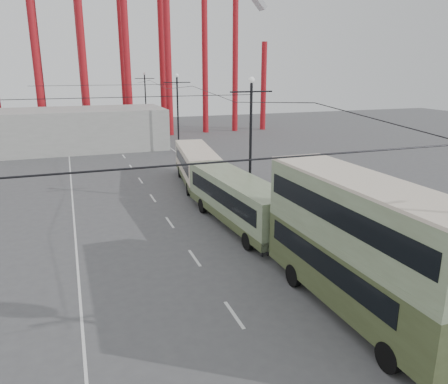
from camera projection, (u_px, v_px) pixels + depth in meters
name	position (u px, v px, depth m)	size (l,w,h in m)	color
ground	(303.00, 370.00, 14.86)	(160.00, 160.00, 0.00)	#4A4A4C
road_markings	(161.00, 206.00, 32.43)	(12.52, 120.00, 0.01)	silver
lamp_post_mid	(251.00, 143.00, 31.70)	(3.20, 0.44, 9.32)	black
lamp_post_far	(178.00, 114.00, 51.63)	(3.20, 0.44, 9.32)	black
lamp_post_distant	(146.00, 101.00, 71.56)	(3.20, 0.44, 9.32)	black
fairground_shed	(75.00, 129.00, 54.81)	(22.00, 10.00, 5.00)	#959691
double_decker_bus	(361.00, 241.00, 17.42)	(2.90, 10.77, 5.76)	#394324
single_decker_green	(238.00, 199.00, 27.98)	(3.33, 11.45, 3.20)	#6D7A59
single_decker_cream	(197.00, 164.00, 38.08)	(3.96, 10.50, 3.19)	beige
pedestrian	(265.00, 240.00, 23.61)	(0.67, 0.44, 1.85)	black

